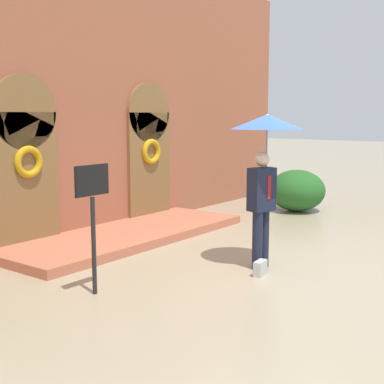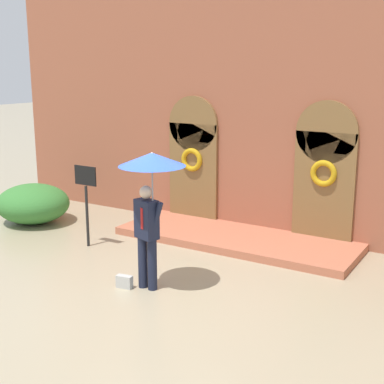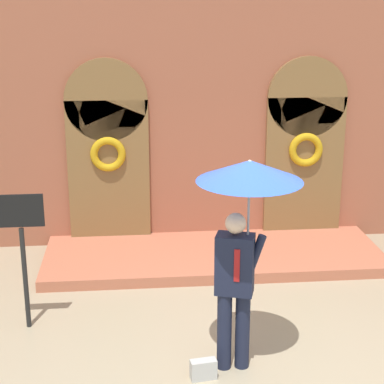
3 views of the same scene
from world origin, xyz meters
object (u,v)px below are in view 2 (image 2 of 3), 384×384
person_with_umbrella (151,180)px  sign_post (86,192)px  shrub_left (33,203)px  handbag (124,282)px

person_with_umbrella → sign_post: person_with_umbrella is taller
sign_post → shrub_left: bearing=164.5°
person_with_umbrella → shrub_left: (-4.83, 1.80, -1.44)m
handbag → shrub_left: size_ratio=0.16×
person_with_umbrella → sign_post: size_ratio=1.37×
sign_post → shrub_left: (-2.35, 0.65, -0.69)m
handbag → sign_post: size_ratio=0.16×
handbag → shrub_left: (-4.39, 2.00, 0.36)m
sign_post → handbag: bearing=-33.4°
person_with_umbrella → handbag: person_with_umbrella is taller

